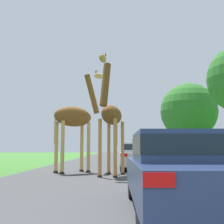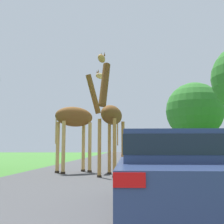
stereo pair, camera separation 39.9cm
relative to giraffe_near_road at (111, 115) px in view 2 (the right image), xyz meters
The scene contains 7 objects.
road 18.40m from the giraffe_near_road, 90.60° to the left, with size 8.37×120.00×0.00m.
giraffe_near_road is the anchor object (origin of this frame).
giraffe_companion 2.45m from the giraffe_near_road, 136.36° to the left, with size 2.47×2.11×5.24m.
car_lead_maroon 6.95m from the giraffe_near_road, 77.63° to the right, with size 1.84×4.70×1.44m.
car_queue_right 4.08m from the giraffe_near_road, 69.25° to the left, with size 1.79×4.11×1.45m.
car_queue_left 12.44m from the giraffe_near_road, 79.07° to the left, with size 1.72×4.01×1.52m.
tree_mid_field 16.54m from the giraffe_near_road, 64.39° to the left, with size 5.37×5.37×7.34m.
Camera 2 is at (0.86, -0.04, 1.14)m, focal length 45.00 mm.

